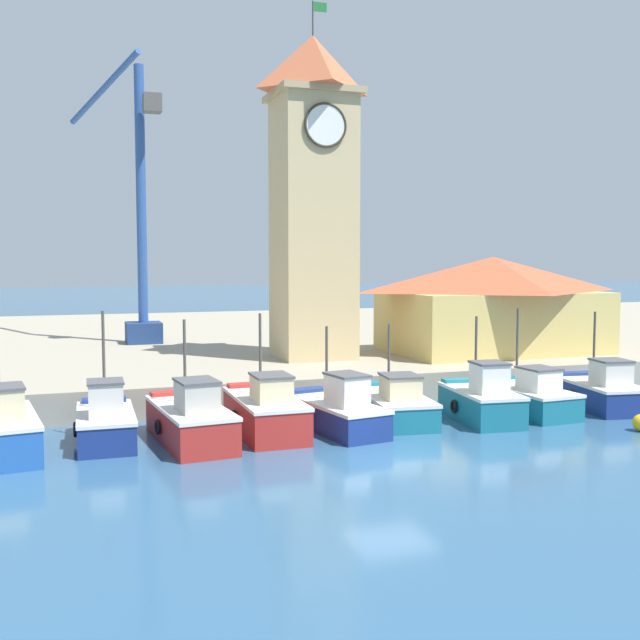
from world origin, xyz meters
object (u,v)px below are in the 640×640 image
Objects in this scene: fishing_boat_left_inner at (191,420)px; warehouse_right at (492,303)px; fishing_boat_far_left at (1,430)px; fishing_boat_mid_right at (394,404)px; fishing_boat_far_right at (601,391)px; fishing_boat_left_outer at (106,422)px; port_crane_far at (139,235)px; fishing_boat_center at (336,411)px; fishing_boat_right_inner at (481,400)px; fishing_boat_right_outer at (526,397)px; clock_tower at (313,192)px; fishing_boat_mid_left at (265,411)px.

fishing_boat_left_inner is 20.14m from warehouse_right.
fishing_boat_far_left is 13.72m from fishing_boat_mid_right.
fishing_boat_left_inner reaches higher than fishing_boat_far_right.
fishing_boat_mid_right is at bearing 0.56° from fishing_boat_left_outer.
fishing_boat_center is at bearing -75.83° from port_crane_far.
fishing_boat_left_outer is 20.41m from port_crane_far.
port_crane_far is at bearing 118.22° from fishing_boat_right_inner.
fishing_boat_right_outer is 14.32m from clock_tower.
fishing_boat_center is at bearing -163.36° from fishing_boat_mid_right.
fishing_boat_far_right reaches higher than fishing_boat_center.
warehouse_right is at bearing 21.88° from fishing_boat_far_left.
fishing_boat_mid_right is 3.33m from fishing_boat_right_inner.
port_crane_far is (-7.59, 18.92, 6.88)m from fishing_boat_mid_right.
fishing_boat_left_outer is at bearing 175.11° from fishing_boat_center.
fishing_boat_far_right is (3.44, -0.19, 0.05)m from fishing_boat_right_outer.
clock_tower is (2.48, 10.17, 8.70)m from fishing_boat_center.
fishing_boat_mid_right is (7.84, 0.96, -0.13)m from fishing_boat_left_inner.
fishing_boat_right_inner is at bearing -2.98° from fishing_boat_center.
fishing_boat_right_outer is at bearing 2.36° from fishing_boat_left_inner.
fishing_boat_mid_right is 0.30× the size of clock_tower.
port_crane_far is at bearing 81.18° from fishing_boat_left_outer.
clock_tower reaches higher than fishing_boat_left_inner.
port_crane_far is (-16.61, 19.52, 6.81)m from fishing_boat_far_right.
fishing_boat_left_outer reaches higher than fishing_boat_far_right.
fishing_boat_left_inner is 1.11× the size of fishing_boat_right_outer.
fishing_boat_far_left is at bearing -143.50° from clock_tower.
warehouse_right is at bearing 42.23° from fishing_boat_mid_right.
warehouse_right reaches higher than fishing_boat_right_outer.
fishing_boat_right_inner is 0.25× the size of clock_tower.
fishing_boat_mid_left is 1.00× the size of fishing_boat_mid_right.
fishing_boat_left_outer is at bearing 9.89° from fishing_boat_far_left.
fishing_boat_far_right is 16.09m from clock_tower.
fishing_boat_center is 13.61m from clock_tower.
fishing_boat_mid_right is 0.47× the size of warehouse_right.
clock_tower is (-5.71, 9.80, 8.74)m from fishing_boat_right_outer.
port_crane_far is at bearing 149.22° from warehouse_right.
fishing_boat_left_outer reaches higher than fishing_boat_left_inner.
clock_tower is at bearing 53.34° from fishing_boat_left_inner.
fishing_boat_far_left is 21.58m from port_crane_far.
fishing_boat_left_outer is at bearing 162.27° from fishing_boat_left_inner.
fishing_boat_far_left is 3.21m from fishing_boat_left_outer.
fishing_boat_left_outer is at bearing -179.44° from fishing_boat_mid_right.
fishing_boat_mid_left is at bearing 1.70° from fishing_boat_far_left.
fishing_boat_mid_left reaches higher than fishing_boat_right_inner.
warehouse_right is (6.43, 9.78, 3.01)m from fishing_boat_right_inner.
fishing_boat_right_inner is (3.15, -1.08, 0.14)m from fishing_boat_mid_right.
fishing_boat_center is 1.12× the size of fishing_boat_far_right.
port_crane_far is at bearing 104.17° from fishing_boat_center.
clock_tower is 11.23m from warehouse_right.
fishing_boat_left_outer is 5.42m from fishing_boat_mid_left.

